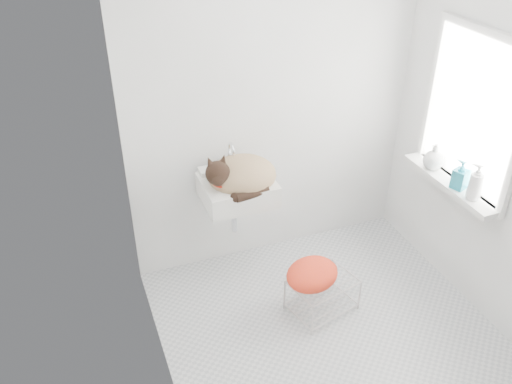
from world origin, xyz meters
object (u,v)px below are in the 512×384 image
object	(u,v)px
wire_rack	(322,293)
bottle_a	(472,198)
cat	(239,176)
bottle_c	(432,168)
sink	(237,180)
bottle_b	(458,188)

from	to	relation	value
wire_rack	bottle_a	size ratio (longest dim) A/B	2.05
cat	wire_rack	world-z (taller)	cat
cat	bottle_a	distance (m)	1.56
bottle_c	wire_rack	bearing A→B (deg)	-166.40
sink	bottle_c	world-z (taller)	sink
sink	cat	xyz separation A→B (m)	(0.01, -0.02, 0.04)
sink	wire_rack	bearing A→B (deg)	-53.53
bottle_a	bottle_b	bearing A→B (deg)	90.00
cat	wire_rack	xyz separation A→B (m)	(0.41, -0.56, -0.74)
bottle_a	bottle_b	distance (m)	0.14
bottle_a	bottle_b	size ratio (longest dim) A/B	1.04
cat	wire_rack	distance (m)	1.02
wire_rack	bottle_b	xyz separation A→B (m)	(0.95, -0.06, 0.70)
bottle_a	bottle_c	distance (m)	0.43
bottle_a	bottle_c	xyz separation A→B (m)	(0.00, 0.43, 0.00)
cat	bottle_a	xyz separation A→B (m)	(1.36, -0.76, -0.04)
bottle_a	bottle_c	size ratio (longest dim) A/B	1.10
sink	bottle_b	xyz separation A→B (m)	(1.38, -0.64, 0.00)
bottle_a	cat	bearing A→B (deg)	150.84
wire_rack	bottle_a	xyz separation A→B (m)	(0.95, -0.20, 0.70)
sink	cat	bearing A→B (deg)	-59.50
wire_rack	bottle_b	size ratio (longest dim) A/B	2.13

